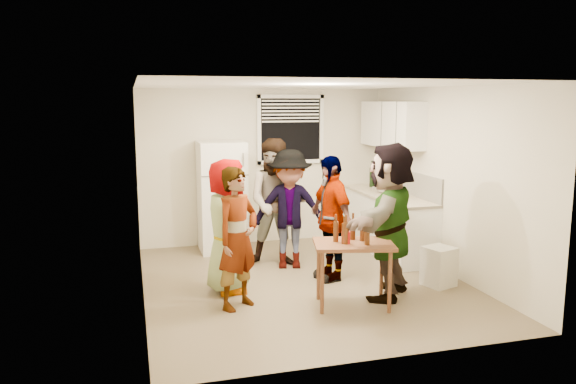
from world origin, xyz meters
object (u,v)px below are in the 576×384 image
object	(u,v)px
beer_bottle_counter	(399,200)
guest_stripe	(239,307)
guest_back_right	(290,267)
guest_orange	(388,295)
serving_table	(352,306)
guest_grey	(228,291)
red_cup	(346,243)
kettle	(382,193)
wine_bottle	(372,187)
trash_bin	(439,266)
refrigerator	(222,196)
guest_back_left	(277,264)
guest_black	(330,278)
blue_cup	(393,201)
beer_bottle_table	(346,244)

from	to	relation	value
beer_bottle_counter	guest_stripe	size ratio (longest dim) A/B	0.14
guest_back_right	guest_orange	world-z (taller)	guest_back_right
serving_table	guest_grey	bearing A→B (deg)	145.09
guest_orange	red_cup	bearing A→B (deg)	-30.39
kettle	guest_grey	size ratio (longest dim) A/B	0.15
wine_bottle	red_cup	size ratio (longest dim) A/B	2.42
trash_bin	red_cup	bearing A→B (deg)	-164.83
kettle	wine_bottle	xyz separation A→B (m)	(0.10, 0.62, 0.00)
kettle	trash_bin	world-z (taller)	kettle
refrigerator	beer_bottle_counter	world-z (taller)	refrigerator
wine_bottle	red_cup	world-z (taller)	wine_bottle
kettle	serving_table	xyz separation A→B (m)	(-1.36, -2.17, -0.90)
red_cup	guest_back_left	distance (m)	2.01
guest_black	refrigerator	bearing A→B (deg)	-156.61
wine_bottle	guest_back_left	xyz separation A→B (m)	(-1.87, -0.97, -0.90)
trash_bin	guest_black	world-z (taller)	trash_bin
wine_bottle	guest_black	distance (m)	2.42
kettle	guest_stripe	world-z (taller)	kettle
guest_back_right	kettle	bearing A→B (deg)	31.40
blue_cup	serving_table	distance (m)	2.12
wine_bottle	guest_black	size ratio (longest dim) A/B	0.20
serving_table	trash_bin	bearing A→B (deg)	15.83
refrigerator	guest_orange	distance (m)	3.17
refrigerator	wine_bottle	distance (m)	2.50
guest_back_left	trash_bin	bearing A→B (deg)	-22.50
red_cup	guest_orange	bearing A→B (deg)	18.71
guest_stripe	guest_black	world-z (taller)	guest_black
serving_table	wine_bottle	bearing A→B (deg)	62.35
guest_grey	guest_black	xyz separation A→B (m)	(1.37, 0.12, 0.00)
trash_bin	beer_bottle_counter	bearing A→B (deg)	90.28
beer_bottle_table	guest_back_right	world-z (taller)	beer_bottle_table
blue_cup	wine_bottle	bearing A→B (deg)	78.86
wine_bottle	guest_grey	distance (m)	3.46
wine_bottle	blue_cup	distance (m)	1.33
refrigerator	kettle	bearing A→B (deg)	-14.98
beer_bottle_counter	red_cup	distance (m)	2.08
red_cup	guest_grey	size ratio (longest dim) A/B	0.08
guest_orange	blue_cup	bearing A→B (deg)	-166.47
red_cup	guest_grey	world-z (taller)	red_cup
blue_cup	red_cup	size ratio (longest dim) A/B	0.93
beer_bottle_counter	guest_stripe	xyz separation A→B (m)	(-2.57, -1.19, -0.90)
refrigerator	beer_bottle_counter	size ratio (longest dim) A/B	7.72
beer_bottle_counter	refrigerator	bearing A→B (deg)	151.03
wine_bottle	refrigerator	bearing A→B (deg)	179.49
refrigerator	wine_bottle	world-z (taller)	refrigerator
guest_stripe	guest_back_left	world-z (taller)	guest_back_left
refrigerator	beer_bottle_table	distance (m)	3.00
beer_bottle_table	guest_back_left	size ratio (longest dim) A/B	0.14
kettle	guest_orange	size ratio (longest dim) A/B	0.14
guest_black	beer_bottle_counter	bearing A→B (deg)	103.63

